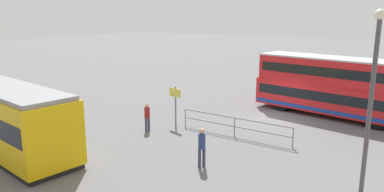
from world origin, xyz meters
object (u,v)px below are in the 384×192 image
object	(u,v)px
double_decker_bus	(337,87)
street_lamp	(372,94)
pedestrian_near_railing	(147,115)
pedestrian_crossing	(202,145)
info_sign	(175,99)

from	to	relation	value
double_decker_bus	street_lamp	xyz separation A→B (m)	(-3.29, 11.32, 2.02)
pedestrian_near_railing	street_lamp	xyz separation A→B (m)	(-11.81, 2.26, 3.07)
double_decker_bus	pedestrian_crossing	bearing A→B (deg)	74.91
pedestrian_near_railing	pedestrian_crossing	world-z (taller)	pedestrian_crossing
pedestrian_near_railing	pedestrian_crossing	bearing A→B (deg)	152.78
double_decker_bus	pedestrian_crossing	distance (m)	12.26
info_sign	street_lamp	size ratio (longest dim) A/B	0.35
info_sign	street_lamp	world-z (taller)	street_lamp
double_decker_bus	info_sign	size ratio (longest dim) A/B	4.53
info_sign	street_lamp	bearing A→B (deg)	160.10
pedestrian_crossing	street_lamp	bearing A→B (deg)	-175.75
double_decker_bus	pedestrian_near_railing	world-z (taller)	double_decker_bus
double_decker_bus	street_lamp	distance (m)	11.96
street_lamp	info_sign	bearing A→B (deg)	-19.90
double_decker_bus	pedestrian_crossing	xyz separation A→B (m)	(3.18, 11.80, -0.95)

